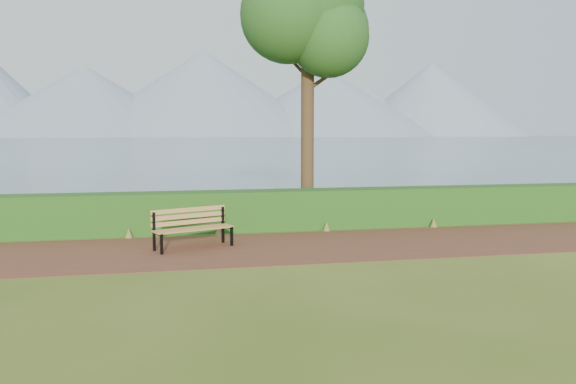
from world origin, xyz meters
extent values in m
plane|color=#3E5618|center=(0.00, 0.00, 0.00)|extent=(140.00, 140.00, 0.00)
cube|color=#5B2E1F|center=(0.00, 0.30, 0.01)|extent=(40.00, 3.40, 0.01)
cube|color=#1D4914|center=(0.00, 2.60, 0.50)|extent=(32.00, 0.85, 1.00)
cube|color=#405468|center=(0.00, 260.00, 0.01)|extent=(700.00, 510.00, 0.00)
cone|color=gray|center=(-60.00, 395.00, 24.00)|extent=(160.00, 160.00, 48.00)
cone|color=gray|center=(20.00, 405.00, 31.00)|extent=(190.00, 190.00, 62.00)
cone|color=gray|center=(110.00, 400.00, 25.00)|extent=(170.00, 170.00, 50.00)
cone|color=gray|center=(200.00, 410.00, 29.00)|extent=(150.00, 150.00, 58.00)
cone|color=gray|center=(-10.00, 430.00, 17.50)|extent=(120.00, 120.00, 35.00)
cone|color=gray|center=(150.00, 425.00, 20.00)|extent=(130.00, 130.00, 40.00)
cube|color=black|center=(-2.41, 0.04, 0.21)|extent=(0.07, 0.07, 0.43)
cube|color=black|center=(-2.56, 0.43, 0.41)|extent=(0.07, 0.07, 0.82)
cube|color=black|center=(-2.48, 0.24, 0.40)|extent=(0.23, 0.48, 0.05)
cube|color=black|center=(-0.93, 0.64, 0.21)|extent=(0.07, 0.07, 0.43)
cube|color=black|center=(-1.08, 1.03, 0.41)|extent=(0.07, 0.07, 0.82)
cube|color=black|center=(-1.00, 0.84, 0.40)|extent=(0.23, 0.48, 0.05)
cube|color=#AD8743|center=(-1.68, 0.37, 0.43)|extent=(1.62, 0.72, 0.03)
cube|color=#AD8743|center=(-1.72, 0.48, 0.43)|extent=(1.62, 0.72, 0.03)
cube|color=#AD8743|center=(-1.77, 0.59, 0.43)|extent=(1.62, 0.72, 0.03)
cube|color=#AD8743|center=(-1.81, 0.70, 0.43)|extent=(1.62, 0.72, 0.03)
cube|color=#AD8743|center=(-1.83, 0.76, 0.54)|extent=(1.60, 0.68, 0.10)
cube|color=#AD8743|center=(-1.83, 0.76, 0.68)|extent=(1.60, 0.68, 0.10)
cube|color=#AD8743|center=(-1.83, 0.76, 0.81)|extent=(1.60, 0.68, 0.10)
cylinder|color=#3E2B19|center=(1.46, 3.56, 3.18)|extent=(0.35, 0.35, 6.36)
sphere|color=#1A4B19|center=(1.46, 3.56, 5.83)|extent=(3.00, 3.00, 3.00)
sphere|color=#1A4B19|center=(2.14, 4.04, 5.30)|extent=(2.30, 2.30, 2.30)
sphere|color=#1A4B19|center=(0.83, 3.19, 5.48)|extent=(2.47, 2.47, 2.47)
sphere|color=#1A4B19|center=(1.89, 3.04, 4.95)|extent=(2.12, 2.12, 2.12)
cylinder|color=#3E2B19|center=(1.85, 3.56, 3.89)|extent=(0.93, 0.11, 0.70)
cylinder|color=#3E2B19|center=(1.10, 3.65, 4.33)|extent=(0.72, 0.33, 0.64)
camera|label=1|loc=(-2.12, -11.40, 2.45)|focal=35.00mm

